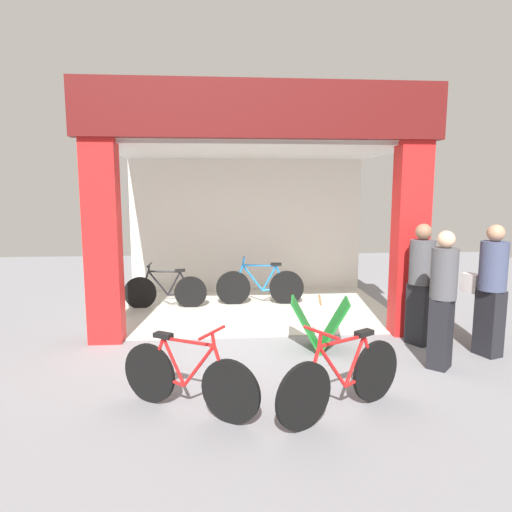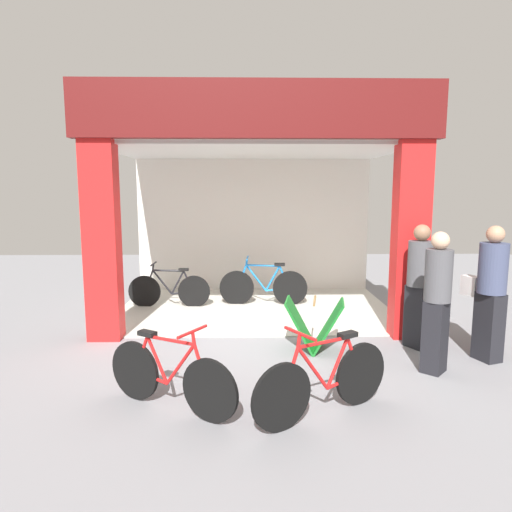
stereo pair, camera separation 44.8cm
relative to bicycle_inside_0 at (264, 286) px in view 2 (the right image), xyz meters
The scene contains 10 objects.
ground_plane 2.05m from the bicycle_inside_0, 95.01° to the right, with size 18.25×18.25×0.00m, color gray.
shop_facade 1.67m from the bicycle_inside_0, 116.76° to the right, with size 5.33×3.73×3.80m.
bicycle_inside_0 is the anchor object (origin of this frame).
bicycle_inside_1 1.84m from the bicycle_inside_0, behind, with size 1.58×0.43×0.87m.
bicycle_parked_0 4.53m from the bicycle_inside_0, 84.47° to the right, with size 1.47×0.93×0.94m.
bicycle_parked_1 4.48m from the bicycle_inside_0, 104.61° to the right, with size 1.43×0.89×0.91m.
sandwich_board_sign 2.66m from the bicycle_inside_0, 76.54° to the right, with size 0.90×0.69×0.74m.
pedestrian_0 3.98m from the bicycle_inside_0, 59.44° to the right, with size 0.46×0.46×1.77m.
pedestrian_1 4.20m from the bicycle_inside_0, 46.18° to the right, with size 0.46×0.69×1.81m.
pedestrian_2 3.33m from the bicycle_inside_0, 49.42° to the right, with size 0.52×0.66×1.79m.
Camera 2 is at (-0.16, -6.84, 2.27)m, focal length 32.19 mm.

